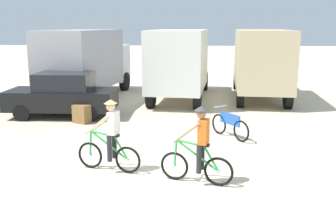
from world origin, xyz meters
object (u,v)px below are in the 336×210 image
sedan_parked (63,95)px  box_truck_grey_hauler (87,61)px  bicycle_spare (230,126)px  cyclist_cowboy_hat (199,148)px  box_truck_tan_camper (261,61)px  supply_crate (83,114)px  box_truck_white_box (180,61)px  cyclist_orange_shirt (110,138)px

sedan_parked → box_truck_grey_hauler: bearing=90.8°
bicycle_spare → box_truck_grey_hauler: bearing=135.0°
sedan_parked → cyclist_cowboy_hat: size_ratio=2.32×
box_truck_grey_hauler → bicycle_spare: box_truck_grey_hauler is taller
box_truck_tan_camper → cyclist_cowboy_hat: bearing=-106.6°
cyclist_cowboy_hat → supply_crate: bearing=128.2°
box_truck_tan_camper → cyclist_cowboy_hat: size_ratio=3.80×
box_truck_grey_hauler → bicycle_spare: size_ratio=4.93×
box_truck_grey_hauler → sedan_parked: bearing=-89.2°
box_truck_grey_hauler → supply_crate: (1.09, -4.71, -1.54)m
box_truck_white_box → box_truck_tan_camper: (3.90, 0.38, 0.00)m
sedan_parked → cyclist_cowboy_hat: 8.15m
box_truck_grey_hauler → cyclist_orange_shirt: (3.13, -9.44, -1.03)m
box_truck_tan_camper → bicycle_spare: box_truck_tan_camper is taller
box_truck_grey_hauler → cyclist_orange_shirt: size_ratio=3.85×
box_truck_white_box → cyclist_cowboy_hat: size_ratio=3.81×
box_truck_grey_hauler → supply_crate: bearing=-77.0°
box_truck_white_box → bicycle_spare: box_truck_white_box is taller
box_truck_white_box → cyclist_cowboy_hat: 10.34m
bicycle_spare → supply_crate: (-5.27, 1.65, -0.06)m
sedan_parked → box_truck_tan_camper: bearing=27.6°
box_truck_tan_camper → cyclist_orange_shirt: bearing=-118.1°
cyclist_orange_shirt → supply_crate: cyclist_orange_shirt is taller
box_truck_grey_hauler → cyclist_cowboy_hat: box_truck_grey_hauler is taller
box_truck_white_box → supply_crate: box_truck_white_box is taller
cyclist_orange_shirt → cyclist_cowboy_hat: same height
cyclist_orange_shirt → supply_crate: size_ratio=2.70×
cyclist_orange_shirt → box_truck_grey_hauler: bearing=108.4°
cyclist_orange_shirt → cyclist_cowboy_hat: (2.16, -0.63, 0.00)m
box_truck_tan_camper → bicycle_spare: (-2.11, -6.93, -1.48)m
box_truck_white_box → cyclist_cowboy_hat: bearing=-85.9°
box_truck_tan_camper → cyclist_orange_shirt: box_truck_tan_camper is taller
cyclist_cowboy_hat → supply_crate: cyclist_cowboy_hat is taller
cyclist_cowboy_hat → supply_crate: (-4.21, 5.35, -0.51)m
box_truck_white_box → bicycle_spare: size_ratio=4.88×
box_truck_tan_camper → supply_crate: box_truck_tan_camper is taller
cyclist_cowboy_hat → bicycle_spare: bearing=74.1°
box_truck_white_box → supply_crate: 6.21m
box_truck_white_box → box_truck_tan_camper: bearing=5.6°
sedan_parked → bicycle_spare: size_ratio=2.97×
cyclist_orange_shirt → bicycle_spare: size_ratio=1.28×
supply_crate → cyclist_cowboy_hat: bearing=-51.8°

